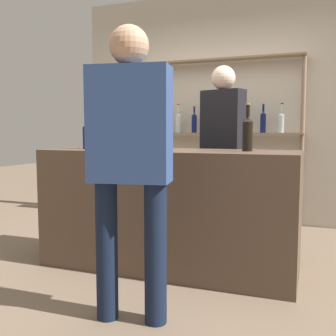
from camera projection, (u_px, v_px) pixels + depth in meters
name	position (u px, v px, depth m)	size (l,w,h in m)	color
ground_plane	(168.00, 267.00, 3.23)	(16.00, 16.00, 0.00)	#7A6651
bar_counter	(168.00, 209.00, 3.19)	(2.04, 0.67, 0.97)	brown
back_wall	(223.00, 108.00, 4.90)	(3.64, 0.12, 2.80)	beige
back_shelf	(220.00, 117.00, 4.74)	(1.97, 0.18, 1.97)	#897056
counter_bottle_0	(147.00, 135.00, 3.20)	(0.08, 0.08, 0.32)	#0F1956
counter_bottle_1	(88.00, 135.00, 3.33)	(0.09, 0.09, 0.31)	#0F1956
counter_bottle_2	(248.00, 133.00, 2.94)	(0.08, 0.08, 0.36)	black
wine_glass	(89.00, 134.00, 3.64)	(0.08, 0.08, 0.17)	silver
customer_center	(130.00, 152.00, 2.24)	(0.49, 0.28, 1.71)	#121C33
server_behind_counter	(223.00, 140.00, 3.75)	(0.44, 0.29, 1.73)	black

